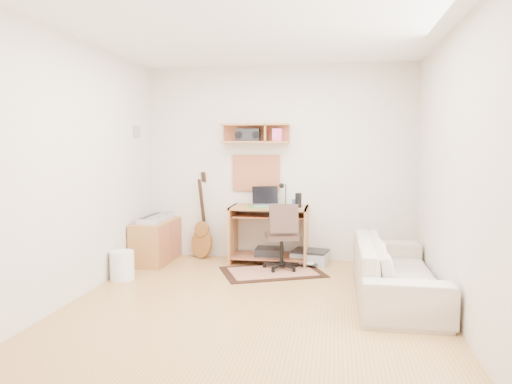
% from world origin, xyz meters
% --- Properties ---
extents(floor, '(3.60, 4.00, 0.01)m').
position_xyz_m(floor, '(0.00, 0.00, -0.01)').
color(floor, tan).
rests_on(floor, ground).
extents(ceiling, '(3.60, 4.00, 0.01)m').
position_xyz_m(ceiling, '(0.00, 0.00, 2.60)').
color(ceiling, white).
rests_on(ceiling, ground).
extents(back_wall, '(3.60, 0.01, 2.60)m').
position_xyz_m(back_wall, '(0.00, 2.00, 1.30)').
color(back_wall, beige).
rests_on(back_wall, ground).
extents(left_wall, '(0.01, 4.00, 2.60)m').
position_xyz_m(left_wall, '(-1.80, 0.00, 1.30)').
color(left_wall, beige).
rests_on(left_wall, ground).
extents(right_wall, '(0.01, 4.00, 2.60)m').
position_xyz_m(right_wall, '(1.80, 0.00, 1.30)').
color(right_wall, beige).
rests_on(right_wall, ground).
extents(wall_shelf, '(0.90, 0.25, 0.26)m').
position_xyz_m(wall_shelf, '(-0.30, 1.88, 1.70)').
color(wall_shelf, '#AF743E').
rests_on(wall_shelf, back_wall).
extents(cork_board, '(0.64, 0.03, 0.49)m').
position_xyz_m(cork_board, '(-0.30, 1.98, 1.17)').
color(cork_board, '#A17E50').
rests_on(cork_board, back_wall).
extents(wall_photo, '(0.02, 0.20, 0.15)m').
position_xyz_m(wall_photo, '(-1.79, 1.50, 1.72)').
color(wall_photo, '#4C8CBF').
rests_on(wall_photo, left_wall).
extents(desk, '(1.00, 0.55, 0.75)m').
position_xyz_m(desk, '(-0.09, 1.73, 0.38)').
color(desk, '#AF743E').
rests_on(desk, floor).
extents(laptop, '(0.42, 0.42, 0.26)m').
position_xyz_m(laptop, '(-0.12, 1.71, 0.88)').
color(laptop, silver).
rests_on(laptop, desk).
extents(speaker, '(0.08, 0.08, 0.18)m').
position_xyz_m(speaker, '(0.30, 1.68, 0.84)').
color(speaker, black).
rests_on(speaker, desk).
extents(desk_lamp, '(0.10, 0.10, 0.29)m').
position_xyz_m(desk_lamp, '(0.11, 1.87, 0.90)').
color(desk_lamp, black).
rests_on(desk_lamp, desk).
extents(pencil_cup, '(0.06, 0.06, 0.09)m').
position_xyz_m(pencil_cup, '(0.23, 1.83, 0.80)').
color(pencil_cup, '#34579D').
rests_on(pencil_cup, desk).
extents(boombox, '(0.31, 0.14, 0.16)m').
position_xyz_m(boombox, '(-0.39, 1.87, 1.68)').
color(boombox, black).
rests_on(boombox, wall_shelf).
extents(rug, '(1.40, 1.19, 0.02)m').
position_xyz_m(rug, '(0.02, 1.25, 0.01)').
color(rug, tan).
rests_on(rug, floor).
extents(task_chair, '(0.53, 0.53, 0.85)m').
position_xyz_m(task_chair, '(0.11, 1.40, 0.42)').
color(task_chair, '#3B2A23').
rests_on(task_chair, floor).
extents(cabinet, '(0.40, 0.90, 0.55)m').
position_xyz_m(cabinet, '(-1.58, 1.55, 0.28)').
color(cabinet, '#AF743E').
rests_on(cabinet, floor).
extents(music_keyboard, '(0.23, 0.73, 0.06)m').
position_xyz_m(music_keyboard, '(-1.58, 1.55, 0.58)').
color(music_keyboard, '#B2B5BA').
rests_on(music_keyboard, cabinet).
extents(guitar, '(0.36, 0.29, 1.19)m').
position_xyz_m(guitar, '(-1.04, 1.86, 0.59)').
color(guitar, '#92602D').
rests_on(guitar, floor).
extents(waste_basket, '(0.29, 0.29, 0.33)m').
position_xyz_m(waste_basket, '(-1.65, 0.66, 0.17)').
color(waste_basket, white).
rests_on(waste_basket, floor).
extents(printer, '(0.52, 0.44, 0.17)m').
position_xyz_m(printer, '(0.45, 1.76, 0.09)').
color(printer, '#A5A8AA').
rests_on(printer, floor).
extents(sofa, '(0.58, 1.97, 0.77)m').
position_xyz_m(sofa, '(1.38, 0.49, 0.39)').
color(sofa, '#B9A892').
rests_on(sofa, floor).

